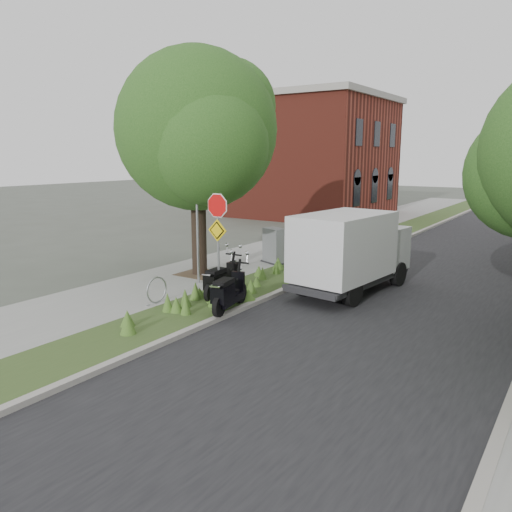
{
  "coord_description": "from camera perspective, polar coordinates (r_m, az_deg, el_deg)",
  "views": [
    {
      "loc": [
        7.29,
        -10.33,
        4.25
      ],
      "look_at": [
        -0.87,
        1.72,
        1.3
      ],
      "focal_mm": 35.0,
      "sensor_mm": 36.0,
      "label": 1
    }
  ],
  "objects": [
    {
      "name": "bare_post",
      "position": [
        16.17,
        -6.72,
        3.82
      ],
      "size": [
        0.08,
        0.08,
        4.0
      ],
      "color": "#A5A8AD",
      "rests_on": "ground"
    },
    {
      "name": "box_truck",
      "position": [
        15.76,
        10.78,
        0.86
      ],
      "size": [
        2.35,
        4.93,
        2.15
      ],
      "color": "#262628",
      "rests_on": "ground"
    },
    {
      "name": "verge",
      "position": [
        22.54,
        10.52,
        0.56
      ],
      "size": [
        2.0,
        60.0,
        0.12
      ],
      "primitive_type": "cube",
      "color": "#364F22",
      "rests_on": "ground"
    },
    {
      "name": "scooter_near",
      "position": [
        14.66,
        -4.2,
        -3.15
      ],
      "size": [
        0.49,
        1.9,
        0.9
      ],
      "color": "black",
      "rests_on": "ground"
    },
    {
      "name": "utility_cabinet",
      "position": [
        19.42,
        2.18,
        1.12
      ],
      "size": [
        1.18,
        0.99,
        1.35
      ],
      "color": "#262628",
      "rests_on": "ground"
    },
    {
      "name": "brick_building",
      "position": [
        36.42,
        6.77,
        11.33
      ],
      "size": [
        9.4,
        10.4,
        8.3
      ],
      "color": "maroon",
      "rests_on": "ground"
    },
    {
      "name": "ground",
      "position": [
        13.33,
        -1.07,
        -7.13
      ],
      "size": [
        120.0,
        120.0,
        0.0
      ],
      "primitive_type": "plane",
      "color": "#4C5147",
      "rests_on": "ground"
    },
    {
      "name": "bike_hoop",
      "position": [
        14.44,
        -11.29,
        -3.83
      ],
      "size": [
        0.06,
        0.78,
        0.77
      ],
      "color": "#A5A8AD",
      "rests_on": "ground"
    },
    {
      "name": "street_tree_main",
      "position": [
        17.42,
        -6.85,
        13.21
      ],
      "size": [
        6.21,
        5.54,
        7.66
      ],
      "color": "black",
      "rests_on": "ground"
    },
    {
      "name": "scooter_far",
      "position": [
        13.38,
        -3.36,
        -4.53
      ],
      "size": [
        0.65,
        1.92,
        0.92
      ],
      "color": "black",
      "rests_on": "ground"
    },
    {
      "name": "kerb_near",
      "position": [
        22.17,
        12.88,
        0.29
      ],
      "size": [
        0.2,
        60.0,
        0.13
      ],
      "primitive_type": "cube",
      "color": "#9E9991",
      "rests_on": "ground"
    },
    {
      "name": "sign_assembly",
      "position": [
        14.08,
        -4.41,
        3.58
      ],
      "size": [
        0.94,
        0.08,
        3.22
      ],
      "color": "#A5A8AD",
      "rests_on": "ground"
    },
    {
      "name": "road",
      "position": [
        21.2,
        21.71,
        -0.91
      ],
      "size": [
        7.0,
        60.0,
        0.01
      ],
      "primitive_type": "cube",
      "color": "black",
      "rests_on": "ground"
    },
    {
      "name": "sidewalk_near",
      "position": [
        23.74,
        4.44,
        1.27
      ],
      "size": [
        3.5,
        60.0,
        0.12
      ],
      "primitive_type": "cube",
      "color": "gray",
      "rests_on": "ground"
    }
  ]
}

